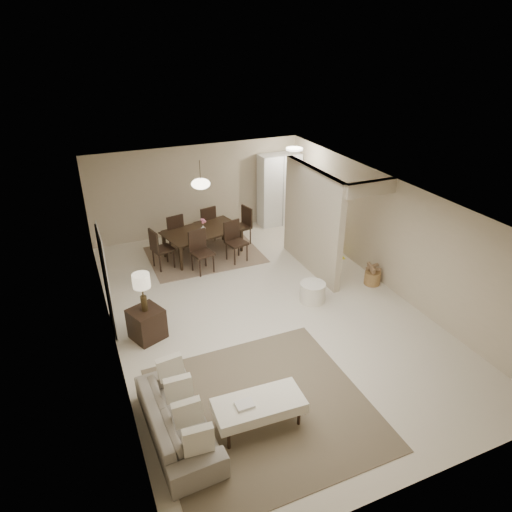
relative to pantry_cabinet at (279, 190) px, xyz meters
name	(u,v)px	position (x,y,z in m)	size (l,w,h in m)	color
floor	(263,310)	(-2.35, -4.15, -1.05)	(9.00, 9.00, 0.00)	beige
ceiling	(264,197)	(-2.35, -4.15, 1.45)	(9.00, 9.00, 0.00)	white
back_wall	(198,190)	(-2.35, 0.35, 0.20)	(6.00, 6.00, 0.00)	#B9AA8C
left_wall	(107,287)	(-5.35, -4.15, 0.20)	(9.00, 9.00, 0.00)	#B9AA8C
right_wall	(387,233)	(0.65, -4.15, 0.20)	(9.00, 9.00, 0.00)	#B9AA8C
partition	(312,221)	(-0.55, -2.90, 0.20)	(0.15, 2.50, 2.50)	#B9AA8C
doorway	(106,282)	(-5.32, -3.55, -0.03)	(0.04, 0.90, 2.04)	black
pantry_cabinet	(279,190)	(0.00, 0.00, 0.00)	(1.20, 0.55, 2.10)	white
flush_light	(294,149)	(-0.05, -0.95, 1.41)	(0.44, 0.44, 0.05)	white
living_rug	(263,407)	(-3.46, -6.66, -1.04)	(3.20, 3.20, 0.01)	brown
sofa	(178,419)	(-4.80, -6.66, -0.75)	(0.79, 2.02, 0.59)	gray
ottoman_bench	(259,406)	(-3.66, -6.96, -0.67)	(1.35, 0.67, 0.47)	white
side_table	(147,324)	(-4.75, -4.15, -0.74)	(0.56, 0.56, 0.61)	black
table_lamp	(142,284)	(-4.75, -4.15, 0.13)	(0.32, 0.32, 0.76)	#40321B
round_pouf	(313,292)	(-1.23, -4.25, -0.84)	(0.55, 0.55, 0.43)	white
wicker_basket	(372,278)	(0.40, -4.15, -0.90)	(0.36, 0.36, 0.31)	olive
dining_rug	(205,255)	(-2.70, -1.20, -1.04)	(2.80, 2.10, 0.01)	brown
dining_table	(204,243)	(-2.70, -1.20, -0.70)	(1.96, 1.10, 0.69)	black
dining_chairs	(204,237)	(-2.70, -1.20, -0.54)	(2.79, 2.27, 1.03)	black
vase	(203,228)	(-2.70, -1.20, -0.29)	(0.13, 0.13, 0.14)	white
yellow_mat	(327,257)	(0.17, -2.58, -1.04)	(0.79, 0.48, 0.01)	yellow
pendant_light	(201,184)	(-2.70, -1.20, 0.87)	(0.46, 0.46, 0.71)	#40321B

